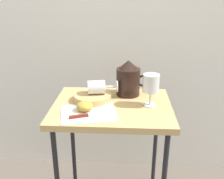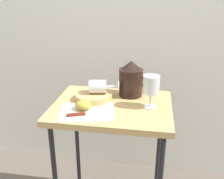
{
  "view_description": "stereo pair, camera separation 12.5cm",
  "coord_description": "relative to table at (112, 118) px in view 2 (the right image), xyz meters",
  "views": [
    {
      "loc": [
        0.07,
        -1.16,
        1.26
      ],
      "look_at": [
        0.0,
        0.0,
        0.8
      ],
      "focal_mm": 41.4,
      "sensor_mm": 36.0,
      "label": 1
    },
    {
      "loc": [
        0.19,
        -1.15,
        1.26
      ],
      "look_at": [
        0.0,
        0.0,
        0.8
      ],
      "focal_mm": 41.4,
      "sensor_mm": 36.0,
      "label": 2
    }
  ],
  "objects": [
    {
      "name": "curtain_drape",
      "position": [
        0.0,
        0.51,
        0.4
      ],
      "size": [
        2.4,
        0.03,
        2.09
      ],
      "primitive_type": "cube",
      "color": "white",
      "rests_on": "ground_plane"
    },
    {
      "name": "table",
      "position": [
        0.0,
        0.0,
        0.0
      ],
      "size": [
        0.58,
        0.45,
        0.72
      ],
      "color": "tan",
      "rests_on": "ground_plane"
    },
    {
      "name": "linen_napkin",
      "position": [
        -0.1,
        -0.1,
        0.08
      ],
      "size": [
        0.29,
        0.25,
        0.0
      ],
      "primitive_type": "cube",
      "rotation": [
        0.0,
        0.0,
        0.21
      ],
      "color": "silver",
      "rests_on": "table"
    },
    {
      "name": "basket_tray",
      "position": [
        -0.1,
        0.05,
        0.09
      ],
      "size": [
        0.19,
        0.19,
        0.03
      ],
      "primitive_type": "cylinder",
      "color": "tan",
      "rests_on": "table"
    },
    {
      "name": "pitcher",
      "position": [
        0.08,
        0.14,
        0.15
      ],
      "size": [
        0.18,
        0.13,
        0.19
      ],
      "color": "black",
      "rests_on": "table"
    },
    {
      "name": "wine_glass_upright",
      "position": [
        0.19,
        0.0,
        0.18
      ],
      "size": [
        0.08,
        0.08,
        0.16
      ],
      "color": "silver",
      "rests_on": "table"
    },
    {
      "name": "wine_glass_tipped_near",
      "position": [
        -0.08,
        0.05,
        0.15
      ],
      "size": [
        0.16,
        0.09,
        0.07
      ],
      "color": "silver",
      "rests_on": "basket_tray"
    },
    {
      "name": "apple_half_left",
      "position": [
        -0.12,
        -0.08,
        0.1
      ],
      "size": [
        0.08,
        0.08,
        0.04
      ],
      "primitive_type": "ellipsoid",
      "color": "#B29938",
      "rests_on": "linen_napkin"
    },
    {
      "name": "knife",
      "position": [
        -0.11,
        -0.14,
        0.08
      ],
      "size": [
        0.2,
        0.09,
        0.01
      ],
      "color": "silver",
      "rests_on": "linen_napkin"
    }
  ]
}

